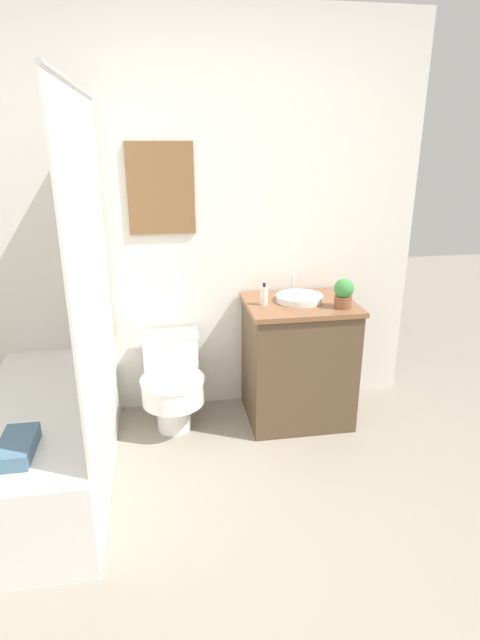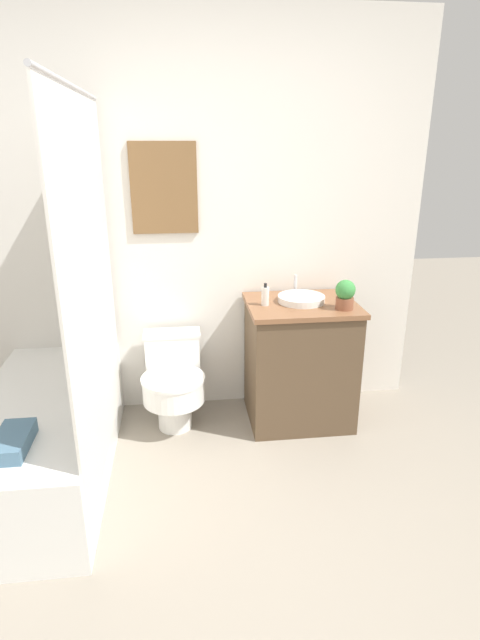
% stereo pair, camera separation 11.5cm
% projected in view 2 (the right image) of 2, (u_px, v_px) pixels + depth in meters
% --- Properties ---
extents(wall_back, '(3.18, 0.07, 2.50)m').
position_uv_depth(wall_back, '(177.00, 224.00, 3.14)').
color(wall_back, white).
rests_on(wall_back, ground_plane).
extents(shower_area, '(0.67, 1.47, 1.98)m').
position_uv_depth(shower_area, '(47.00, 430.00, 2.67)').
color(shower_area, white).
rests_on(shower_area, ground_plane).
extents(toilet, '(0.40, 0.52, 0.59)m').
position_uv_depth(toilet, '(174.00, 381.00, 3.18)').
color(toilet, white).
rests_on(toilet, ground_plane).
extents(vanity, '(0.68, 0.56, 0.80)m').
position_uv_depth(vanity, '(299.00, 362.00, 3.22)').
color(vanity, brown).
rests_on(vanity, ground_plane).
extents(sink, '(0.29, 0.33, 0.13)m').
position_uv_depth(sink, '(301.00, 299.00, 3.10)').
color(sink, white).
rests_on(sink, vanity).
extents(soap_bottle, '(0.05, 0.05, 0.14)m').
position_uv_depth(soap_bottle, '(265.00, 296.00, 3.02)').
color(soap_bottle, silver).
rests_on(soap_bottle, vanity).
extents(potted_plant, '(0.12, 0.12, 0.18)m').
position_uv_depth(potted_plant, '(345.00, 294.00, 2.94)').
color(potted_plant, brown).
rests_on(potted_plant, vanity).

